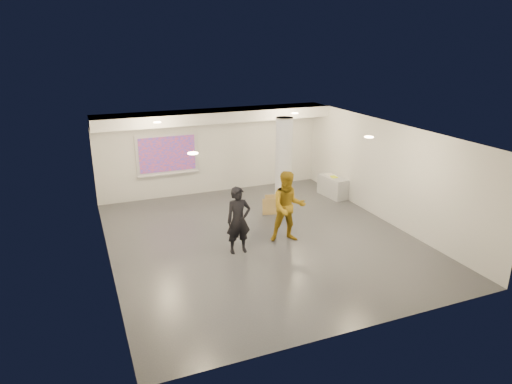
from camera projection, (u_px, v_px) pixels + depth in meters
name	position (u px, v px, depth m)	size (l,w,h in m)	color
floor	(261.00, 239.00, 12.58)	(8.00, 9.00, 0.01)	#383A40
ceiling	(262.00, 132.00, 11.62)	(8.00, 9.00, 0.01)	white
wall_back	(212.00, 151.00, 16.05)	(8.00, 0.01, 3.00)	silver
wall_front	(359.00, 260.00, 8.15)	(8.00, 0.01, 3.00)	silver
wall_left	(104.00, 208.00, 10.67)	(0.01, 9.00, 3.00)	silver
wall_right	(386.00, 172.00, 13.53)	(0.01, 9.00, 3.00)	silver
soffit_band	(216.00, 116.00, 15.15)	(8.00, 1.10, 0.36)	silver
downlight_nw	(157.00, 122.00, 13.04)	(0.22, 0.22, 0.02)	#F6C693
downlight_ne	(295.00, 113.00, 14.61)	(0.22, 0.22, 0.02)	#F6C693
downlight_sw	(193.00, 153.00, 9.53)	(0.22, 0.22, 0.02)	#F6C693
downlight_se	(369.00, 137.00, 11.10)	(0.22, 0.22, 0.02)	#F6C693
column	(284.00, 165.00, 14.22)	(0.52, 0.52, 3.00)	silver
projection_screen	(167.00, 155.00, 15.43)	(2.10, 0.13, 1.42)	silver
credenza	(333.00, 187.00, 15.91)	(0.50, 1.21, 0.70)	#A0A3A6
papers_stack	(331.00, 175.00, 16.01)	(0.28, 0.35, 0.02)	white
postit_pad	(334.00, 177.00, 15.76)	(0.19, 0.26, 0.03)	#E0FA1A
cardboard_back	(274.00, 204.00, 14.39)	(0.56, 0.05, 0.61)	olive
cardboard_front	(270.00, 207.00, 14.28)	(0.46, 0.05, 0.51)	olive
woman	(239.00, 220.00, 11.56)	(0.64, 0.42, 1.76)	black
man	(288.00, 207.00, 12.20)	(0.95, 0.74, 1.95)	#9C7415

